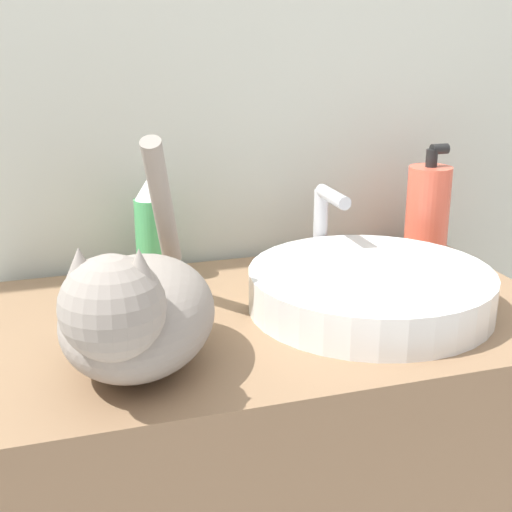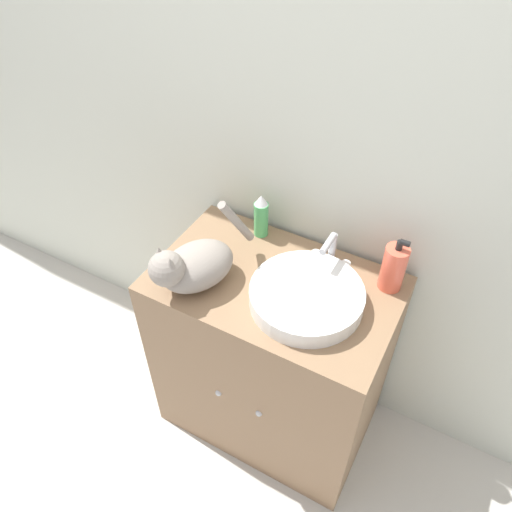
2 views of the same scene
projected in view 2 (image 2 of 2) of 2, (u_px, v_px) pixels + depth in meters
ground_plane at (241, 461)px, 2.01m from camera, size 8.00×8.00×0.00m
wall_back at (323, 122)px, 1.50m from camera, size 6.00×0.05×2.50m
vanity_cabinet at (272, 357)px, 1.89m from camera, size 0.80×0.51×0.82m
sink_basin at (306, 296)px, 1.53m from camera, size 0.35×0.35×0.06m
faucet at (330, 253)px, 1.62m from camera, size 0.14×0.11×0.14m
cat at (192, 265)px, 1.56m from camera, size 0.26×0.39×0.26m
soap_bottle at (394, 267)px, 1.54m from camera, size 0.08×0.08×0.20m
spray_bottle at (261, 216)px, 1.73m from camera, size 0.05×0.05×0.17m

